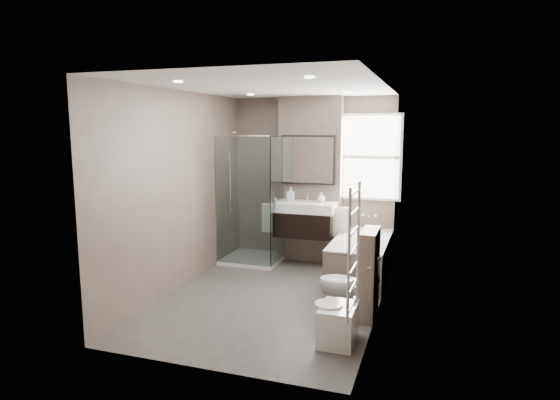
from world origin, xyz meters
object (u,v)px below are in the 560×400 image
at_px(vanity, 305,219).
at_px(bathtub, 361,256).
at_px(toilet, 347,285).
at_px(bidet, 338,323).

height_order(vanity, bathtub, vanity).
distance_m(toilet, bidet, 0.75).
height_order(vanity, toilet, vanity).
distance_m(vanity, toilet, 2.00).
bearing_deg(bidet, vanity, 112.58).
relative_size(vanity, bidet, 1.91).
distance_m(bathtub, bidet, 2.12).
distance_m(vanity, bathtub, 1.07).
height_order(toilet, bidet, toilet).
bearing_deg(toilet, bathtub, -167.98).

